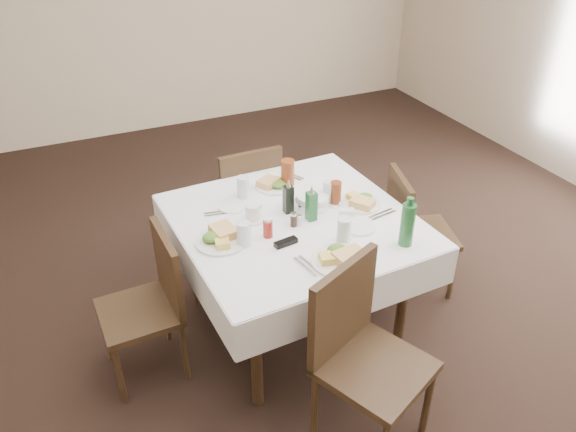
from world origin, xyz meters
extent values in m
plane|color=black|center=(0.00, 0.00, 0.00)|extent=(7.00, 7.00, 0.00)
cylinder|color=black|center=(-0.47, -0.39, 0.36)|extent=(0.06, 0.06, 0.72)
cylinder|color=black|center=(-0.52, 0.52, 0.36)|extent=(0.06, 0.06, 0.72)
cylinder|color=black|center=(0.44, -0.35, 0.36)|extent=(0.06, 0.06, 0.72)
cylinder|color=black|center=(0.39, 0.56, 0.36)|extent=(0.06, 0.06, 0.72)
cube|color=black|center=(-0.04, 0.08, 0.73)|extent=(1.19, 1.19, 0.03)
cube|color=white|center=(-0.04, 0.08, 0.76)|extent=(1.31, 1.31, 0.01)
cube|color=white|center=(-0.07, 0.71, 0.65)|extent=(1.25, 0.07, 0.22)
cube|color=white|center=(-0.01, -0.54, 0.65)|extent=(1.25, 0.07, 0.22)
cube|color=white|center=(0.58, 0.11, 0.65)|extent=(0.07, 1.25, 0.22)
cube|color=white|center=(-0.66, 0.05, 0.65)|extent=(0.07, 1.25, 0.22)
cube|color=black|center=(-0.05, 0.91, 0.43)|extent=(0.43, 0.43, 0.04)
cube|color=black|center=(-0.05, 0.72, 0.66)|extent=(0.42, 0.05, 0.46)
cylinder|color=black|center=(0.13, 1.10, 0.22)|extent=(0.03, 0.03, 0.43)
cylinder|color=black|center=(0.13, 0.73, 0.22)|extent=(0.03, 0.03, 0.43)
cylinder|color=black|center=(-0.24, 1.09, 0.22)|extent=(0.03, 0.03, 0.43)
cylinder|color=black|center=(-0.23, 0.73, 0.22)|extent=(0.03, 0.03, 0.43)
cube|color=black|center=(-0.04, -0.81, 0.46)|extent=(0.60, 0.60, 0.04)
cube|color=black|center=(-0.13, -0.62, 0.71)|extent=(0.43, 0.22, 0.49)
cylinder|color=black|center=(-0.30, -0.71, 0.23)|extent=(0.04, 0.04, 0.46)
cylinder|color=black|center=(0.21, -0.91, 0.23)|extent=(0.04, 0.04, 0.46)
cylinder|color=black|center=(0.05, -0.55, 0.23)|extent=(0.04, 0.04, 0.46)
cube|color=black|center=(0.87, 0.09, 0.40)|extent=(0.49, 0.49, 0.04)
cube|color=black|center=(0.70, 0.14, 0.62)|extent=(0.15, 0.39, 0.43)
cylinder|color=black|center=(0.99, -0.13, 0.20)|extent=(0.03, 0.03, 0.40)
cylinder|color=black|center=(0.66, -0.03, 0.20)|extent=(0.03, 0.03, 0.40)
cylinder|color=black|center=(1.08, 0.20, 0.20)|extent=(0.03, 0.03, 0.40)
cylinder|color=black|center=(0.76, 0.30, 0.20)|extent=(0.03, 0.03, 0.40)
cube|color=black|center=(-0.95, 0.08, 0.41)|extent=(0.42, 0.42, 0.04)
cube|color=black|center=(-0.76, 0.09, 0.63)|extent=(0.05, 0.40, 0.44)
cylinder|color=black|center=(-1.13, 0.25, 0.21)|extent=(0.03, 0.03, 0.41)
cylinder|color=black|center=(-0.78, 0.26, 0.21)|extent=(0.03, 0.03, 0.41)
cylinder|color=black|center=(-1.11, -0.10, 0.21)|extent=(0.03, 0.03, 0.41)
cylinder|color=black|center=(-0.77, -0.08, 0.21)|extent=(0.03, 0.03, 0.41)
cylinder|color=white|center=(0.01, 0.47, 0.77)|extent=(0.24, 0.24, 0.01)
cube|color=tan|center=(-0.03, 0.48, 0.79)|extent=(0.16, 0.15, 0.04)
cube|color=#EEC84C|center=(0.05, 0.48, 0.79)|extent=(0.09, 0.08, 0.03)
ellipsoid|color=#376C1E|center=(0.02, 0.43, 0.79)|extent=(0.09, 0.08, 0.04)
cylinder|color=white|center=(-0.01, -0.37, 0.77)|extent=(0.29, 0.29, 0.02)
cube|color=tan|center=(0.03, -0.40, 0.80)|extent=(0.16, 0.14, 0.05)
cube|color=#EEC84C|center=(-0.06, -0.36, 0.80)|extent=(0.11, 0.09, 0.04)
ellipsoid|color=#376C1E|center=(0.00, -0.32, 0.80)|extent=(0.11, 0.10, 0.05)
cylinder|color=white|center=(0.37, 0.07, 0.77)|extent=(0.24, 0.24, 0.01)
cube|color=tan|center=(0.36, 0.03, 0.80)|extent=(0.15, 0.16, 0.04)
cube|color=#EEC84C|center=(0.36, 0.12, 0.79)|extent=(0.08, 0.09, 0.03)
ellipsoid|color=#376C1E|center=(0.41, 0.08, 0.80)|extent=(0.09, 0.08, 0.04)
cylinder|color=white|center=(-0.48, 0.04, 0.77)|extent=(0.27, 0.27, 0.01)
cube|color=tan|center=(-0.45, 0.08, 0.80)|extent=(0.13, 0.16, 0.05)
cube|color=#EEC84C|center=(-0.49, -0.01, 0.79)|extent=(0.09, 0.10, 0.04)
ellipsoid|color=#376C1E|center=(-0.53, 0.05, 0.80)|extent=(0.10, 0.09, 0.05)
cylinder|color=white|center=(-0.31, 0.35, 0.77)|extent=(0.17, 0.17, 0.01)
cylinder|color=white|center=(0.24, -0.15, 0.77)|extent=(0.17, 0.17, 0.01)
cylinder|color=silver|center=(-0.21, 0.43, 0.83)|extent=(0.07, 0.07, 0.13)
cylinder|color=silver|center=(0.10, -0.22, 0.83)|extent=(0.07, 0.07, 0.14)
cylinder|color=silver|center=(0.22, 0.18, 0.83)|extent=(0.07, 0.07, 0.13)
cylinder|color=silver|center=(-0.38, -0.03, 0.83)|extent=(0.07, 0.07, 0.13)
cylinder|color=maroon|center=(0.08, 0.45, 0.85)|extent=(0.08, 0.08, 0.17)
cylinder|color=maroon|center=(0.25, 0.15, 0.83)|extent=(0.06, 0.06, 0.13)
cylinder|color=silver|center=(0.12, 0.17, 0.78)|extent=(0.20, 0.20, 0.04)
cylinder|color=white|center=(0.12, 0.17, 0.81)|extent=(0.18, 0.18, 0.04)
cube|color=black|center=(-0.04, 0.17, 0.84)|extent=(0.05, 0.05, 0.16)
cone|color=silver|center=(-0.04, 0.17, 0.95)|extent=(0.03, 0.03, 0.05)
cube|color=#22602F|center=(0.04, 0.04, 0.85)|extent=(0.05, 0.05, 0.17)
cone|color=silver|center=(0.04, 0.04, 0.95)|extent=(0.03, 0.03, 0.05)
cylinder|color=maroon|center=(-0.24, -0.01, 0.81)|extent=(0.05, 0.05, 0.09)
cylinder|color=white|center=(-0.24, -0.01, 0.86)|extent=(0.04, 0.04, 0.02)
cylinder|color=white|center=(-0.05, 0.02, 0.79)|extent=(0.03, 0.03, 0.06)
cylinder|color=silver|center=(-0.05, 0.02, 0.82)|extent=(0.03, 0.03, 0.01)
cylinder|color=#38271F|center=(-0.07, 0.02, 0.80)|extent=(0.04, 0.04, 0.07)
cylinder|color=silver|center=(-0.07, 0.02, 0.84)|extent=(0.04, 0.04, 0.01)
cylinder|color=white|center=(-0.25, 0.17, 0.77)|extent=(0.13, 0.13, 0.01)
cylinder|color=white|center=(-0.25, 0.17, 0.81)|extent=(0.08, 0.08, 0.09)
cylinder|color=black|center=(-0.25, 0.17, 0.84)|extent=(0.07, 0.07, 0.01)
torus|color=white|center=(-0.21, 0.20, 0.81)|extent=(0.06, 0.04, 0.06)
cube|color=black|center=(-0.19, -0.12, 0.78)|extent=(0.13, 0.06, 0.03)
cylinder|color=#22602F|center=(0.38, -0.37, 0.88)|extent=(0.07, 0.07, 0.23)
cylinder|color=#22602F|center=(0.38, -0.37, 1.02)|extent=(0.03, 0.03, 0.04)
cube|color=white|center=(0.24, 0.00, 0.78)|extent=(0.09, 0.07, 0.04)
cube|color=pink|center=(0.24, 0.00, 0.79)|extent=(0.07, 0.05, 0.02)
cube|color=silver|center=(0.15, 0.54, 0.77)|extent=(0.08, 0.16, 0.01)
cube|color=silver|center=(0.17, 0.55, 0.77)|extent=(0.08, 0.16, 0.01)
cube|color=silver|center=(-0.15, -0.34, 0.77)|extent=(0.05, 0.18, 0.01)
cube|color=silver|center=(-0.18, -0.34, 0.77)|extent=(0.05, 0.18, 0.01)
cube|color=silver|center=(0.43, -0.10, 0.77)|extent=(0.18, 0.04, 0.01)
cube|color=silver|center=(0.42, -0.07, 0.77)|extent=(0.18, 0.04, 0.01)
cube|color=silver|center=(-0.40, 0.32, 0.77)|extent=(0.18, 0.05, 0.01)
cube|color=silver|center=(-0.40, 0.29, 0.77)|extent=(0.18, 0.05, 0.01)
camera|label=1|loc=(-1.16, -2.29, 2.42)|focal=35.00mm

